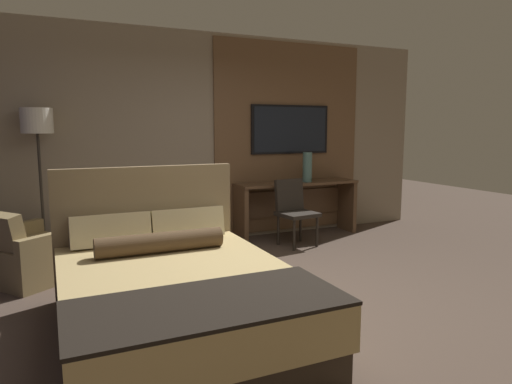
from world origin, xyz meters
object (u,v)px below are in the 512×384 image
at_px(bed, 175,293).
at_px(desk, 296,199).
at_px(tv, 290,129).
at_px(vase_tall, 307,167).
at_px(desk_chair, 294,206).
at_px(floor_lamp, 38,134).
at_px(armchair_by_window, 28,256).

xyz_separation_m(bed, desk, (2.40, 2.41, 0.22)).
relative_size(bed, desk, 1.24).
relative_size(tv, vase_tall, 2.94).
xyz_separation_m(desk, desk_chair, (-0.29, -0.47, -0.01)).
distance_m(bed, vase_tall, 3.49).
height_order(bed, desk_chair, bed).
bearing_deg(desk_chair, tv, 58.00).
bearing_deg(floor_lamp, vase_tall, -1.67).
bearing_deg(bed, armchair_by_window, 120.13).
relative_size(tv, armchair_by_window, 1.07).
distance_m(tv, floor_lamp, 3.31).
bearing_deg(tv, floor_lamp, -176.89).
bearing_deg(tv, vase_tall, -65.69).
xyz_separation_m(desk, tv, (0.00, 0.18, 1.00)).
xyz_separation_m(floor_lamp, vase_tall, (3.43, -0.10, -0.49)).
bearing_deg(armchair_by_window, tv, -114.39).
xyz_separation_m(tv, vase_tall, (0.13, -0.28, -0.53)).
bearing_deg(desk_chair, bed, -144.93).
xyz_separation_m(bed, desk_chair, (2.11, 1.94, 0.21)).
distance_m(armchair_by_window, floor_lamp, 1.38).
xyz_separation_m(bed, vase_tall, (2.53, 2.31, 0.69)).
distance_m(desk, armchair_by_window, 3.52).
xyz_separation_m(armchair_by_window, floor_lamp, (0.15, 0.59, 1.23)).
bearing_deg(floor_lamp, bed, -69.39).
relative_size(desk_chair, floor_lamp, 0.49).
xyz_separation_m(bed, tv, (2.40, 2.59, 1.22)).
relative_size(bed, desk_chair, 2.56).
relative_size(bed, armchair_by_window, 1.92).
bearing_deg(vase_tall, armchair_by_window, -172.24).
xyz_separation_m(tv, desk_chair, (-0.29, -0.64, -1.01)).
bearing_deg(tv, desk, -90.00).
bearing_deg(desk, tv, 90.00).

